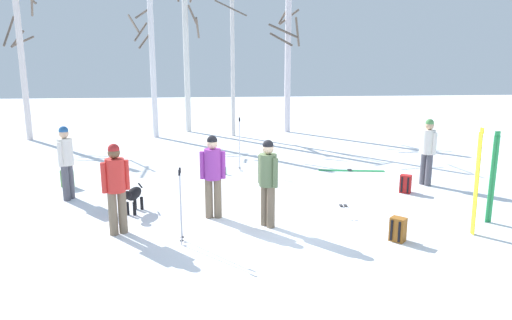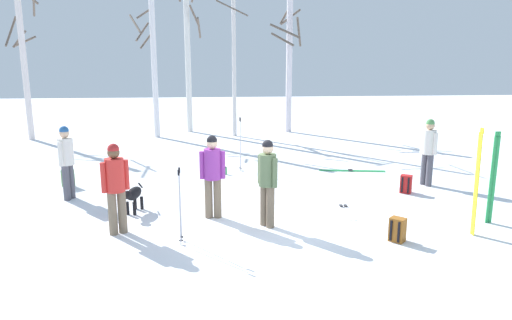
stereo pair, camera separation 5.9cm
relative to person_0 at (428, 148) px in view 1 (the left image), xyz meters
name	(u,v)px [view 1 (the left image)]	position (x,y,z in m)	size (l,w,h in m)	color
ground_plane	(272,228)	(-4.34, -2.73, -0.98)	(60.00, 60.00, 0.00)	white
person_0	(428,148)	(0.00, 0.00, 0.00)	(0.34, 0.49, 1.72)	#4C4C56
person_1	(116,183)	(-7.22, -2.78, 0.00)	(0.47, 0.34, 1.72)	#72604C
person_2	(268,178)	(-4.40, -2.63, 0.00)	(0.34, 0.44, 1.72)	#72604C
person_3	(66,158)	(-8.79, -0.46, 0.00)	(0.34, 0.50, 1.72)	#4C4C56
person_4	(213,171)	(-5.45, -2.03, 0.00)	(0.52, 0.34, 1.72)	#72604C
dog	(133,195)	(-7.13, -1.57, -0.59)	(0.36, 0.88, 0.57)	black
ski_pair_planted_0	(477,182)	(-0.64, -3.38, 0.02)	(0.03, 0.20, 2.01)	yellow
ski_pair_planted_1	(493,178)	(0.02, -2.82, -0.06)	(0.13, 0.03, 1.85)	green
ski_pair_lying_0	(351,171)	(-1.46, 1.65, -0.97)	(1.89, 0.48, 0.05)	green
ski_pair_lying_1	(343,206)	(-2.60, -1.55, -0.97)	(0.26, 1.93, 0.05)	white
ski_poles_0	(181,204)	(-6.02, -3.32, -0.25)	(0.07, 0.26, 1.36)	#B2B2BC
ski_poles_1	(240,143)	(-4.68, 2.01, -0.16)	(0.07, 0.27, 1.54)	#B2B2BC
backpack_0	(67,179)	(-9.15, 0.65, -0.77)	(0.35, 0.34, 0.44)	#4C7F3F
backpack_1	(406,184)	(-0.79, -0.63, -0.77)	(0.33, 0.34, 0.44)	red
backpack_2	(398,230)	(-2.16, -3.59, -0.77)	(0.34, 0.34, 0.44)	#99591E
water_bottle_0	(225,171)	(-5.12, 1.57, -0.88)	(0.08, 0.08, 0.22)	green
birch_tree_0	(22,62)	(-12.70, 7.93, 2.06)	(1.28, 1.47, 5.84)	silver
birch_tree_1	(151,54)	(-7.81, 8.08, 2.37)	(1.46, 1.58, 6.43)	silver
birch_tree_2	(186,47)	(-6.50, 9.44, 2.65)	(1.29, 1.28, 6.93)	silver
birch_tree_3	(233,44)	(-4.59, 8.11, 2.74)	(1.62, 1.60, 7.11)	silver
birch_tree_4	(288,61)	(-2.21, 8.97, 2.07)	(1.45, 1.45, 5.77)	silver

